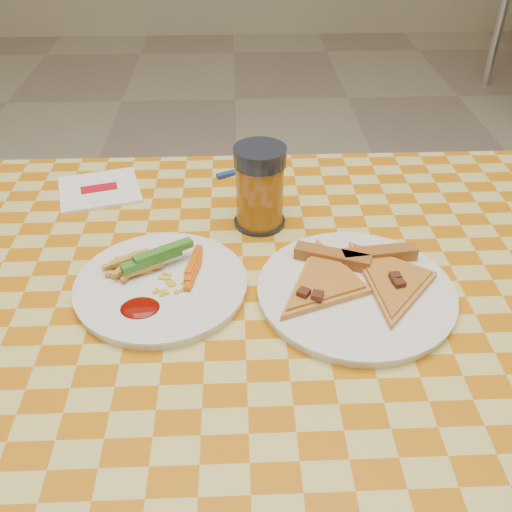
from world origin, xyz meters
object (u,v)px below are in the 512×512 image
object	(u,v)px
drink_glass	(260,188)
plate_left	(161,287)
plate_right	(355,293)
table	(245,341)

from	to	relation	value
drink_glass	plate_left	bearing A→B (deg)	-131.32
plate_right	plate_left	bearing A→B (deg)	174.78
table	drink_glass	xyz separation A→B (m)	(0.03, 0.20, 0.14)
plate_left	plate_right	bearing A→B (deg)	-5.22
plate_left	drink_glass	world-z (taller)	drink_glass
table	drink_glass	bearing A→B (deg)	81.30
table	plate_right	xyz separation A→B (m)	(0.15, 0.01, 0.08)
plate_right	drink_glass	distance (m)	0.23
plate_left	drink_glass	size ratio (longest dim) A/B	1.75
plate_right	drink_glass	xyz separation A→B (m)	(-0.12, 0.19, 0.06)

